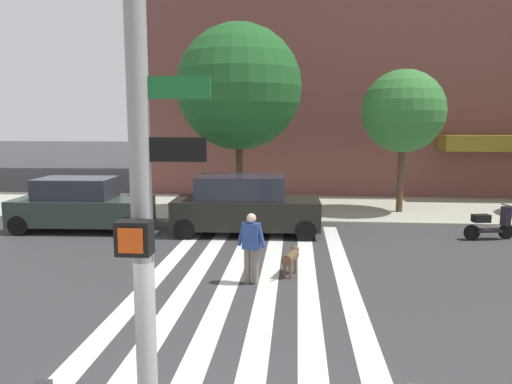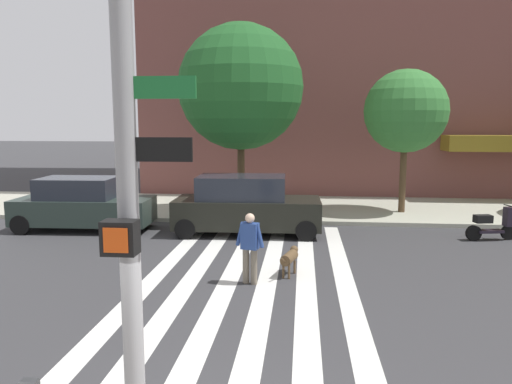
{
  "view_description": "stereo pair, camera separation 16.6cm",
  "coord_description": "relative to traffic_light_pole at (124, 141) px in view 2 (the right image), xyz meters",
  "views": [
    {
      "loc": [
        0.78,
        -4.31,
        3.67
      ],
      "look_at": [
        -0.35,
        8.92,
        1.74
      ],
      "focal_mm": 33.74,
      "sensor_mm": 36.0,
      "label": 1
    },
    {
      "loc": [
        0.95,
        -4.3,
        3.67
      ],
      "look_at": [
        -0.35,
        8.92,
        1.74
      ],
      "focal_mm": 33.74,
      "sensor_mm": 36.0,
      "label": 2
    }
  ],
  "objects": [
    {
      "name": "street_tree_nearest",
      "position": [
        -0.9,
        14.35,
        1.44
      ],
      "size": [
        4.67,
        4.67,
        7.16
      ],
      "color": "#4C3823",
      "rests_on": "sidewalk_far"
    },
    {
      "name": "street_tree_middle",
      "position": [
        5.37,
        15.44,
        0.56
      ],
      "size": [
        3.2,
        3.2,
        5.55
      ],
      "color": "#4C3823",
      "rests_on": "sidewalk_far"
    },
    {
      "name": "parked_car_behind_first",
      "position": [
        -0.4,
        11.73,
        -2.57
      ],
      "size": [
        4.82,
        2.14,
        1.93
      ],
      "color": "black",
      "rests_on": "ground_plane"
    },
    {
      "name": "ground_plane",
      "position": [
        0.5,
        6.87,
        -3.52
      ],
      "size": [
        160.0,
        160.0,
        0.0
      ],
      "primitive_type": "plane",
      "color": "#353538"
    },
    {
      "name": "traffic_light_pole",
      "position": [
        0.0,
        0.0,
        0.0
      ],
      "size": [
        0.74,
        0.46,
        5.8
      ],
      "color": "gray",
      "rests_on": "sidewalk_near"
    },
    {
      "name": "pedestrian_dog_walker",
      "position": [
        0.28,
        6.76,
        -2.59
      ],
      "size": [
        0.7,
        0.34,
        1.64
      ],
      "color": "#6B6051",
      "rests_on": "ground_plane"
    },
    {
      "name": "parked_car_near_curb",
      "position": [
        -6.03,
        11.73,
        -2.64
      ],
      "size": [
        4.65,
        2.03,
        1.81
      ],
      "color": "#293731",
      "rests_on": "ground_plane"
    },
    {
      "name": "sidewalk_far",
      "position": [
        0.5,
        16.26,
        -3.45
      ],
      "size": [
        80.0,
        6.0,
        0.15
      ],
      "primitive_type": "cube",
      "color": "#ABAB98",
      "rests_on": "ground_plane"
    },
    {
      "name": "crosswalk_stripes",
      "position": [
        0.21,
        6.87,
        -3.52
      ],
      "size": [
        4.95,
        12.17,
        0.01
      ],
      "color": "silver",
      "rests_on": "ground_plane"
    },
    {
      "name": "dog_on_leash",
      "position": [
        1.17,
        7.46,
        -3.08
      ],
      "size": [
        0.45,
        1.03,
        0.65
      ],
      "color": "brown",
      "rests_on": "ground_plane"
    },
    {
      "name": "parked_scooter",
      "position": [
        7.36,
        11.57,
        -3.04
      ],
      "size": [
        1.62,
        0.61,
        1.11
      ],
      "color": "black",
      "rests_on": "ground_plane"
    }
  ]
}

